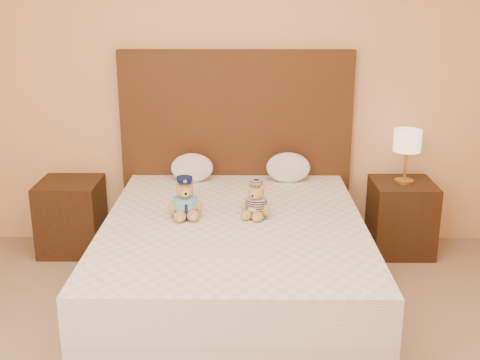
# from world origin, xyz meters

# --- Properties ---
(room_walls) EXTENTS (4.04, 4.52, 2.72)m
(room_walls) POSITION_xyz_m (0.00, 0.46, 1.81)
(room_walls) COLOR #F6C186
(room_walls) RESTS_ON ground
(bed) EXTENTS (1.60, 2.00, 0.55)m
(bed) POSITION_xyz_m (0.00, 1.20, 0.28)
(bed) COLOR white
(bed) RESTS_ON ground
(headboard) EXTENTS (1.75, 0.08, 1.50)m
(headboard) POSITION_xyz_m (0.00, 2.21, 0.75)
(headboard) COLOR #452414
(headboard) RESTS_ON ground
(nightstand_left) EXTENTS (0.45, 0.45, 0.55)m
(nightstand_left) POSITION_xyz_m (-1.25, 2.00, 0.28)
(nightstand_left) COLOR #361E11
(nightstand_left) RESTS_ON ground
(nightstand_right) EXTENTS (0.45, 0.45, 0.55)m
(nightstand_right) POSITION_xyz_m (1.25, 2.00, 0.28)
(nightstand_right) COLOR #361E11
(nightstand_right) RESTS_ON ground
(lamp) EXTENTS (0.20, 0.20, 0.40)m
(lamp) POSITION_xyz_m (1.25, 2.00, 0.85)
(lamp) COLOR gold
(lamp) RESTS_ON nightstand_right
(teddy_police) EXTENTS (0.26, 0.25, 0.26)m
(teddy_police) POSITION_xyz_m (-0.30, 1.26, 0.68)
(teddy_police) COLOR #B37F45
(teddy_police) RESTS_ON bed
(teddy_prisoner) EXTENTS (0.26, 0.26, 0.23)m
(teddy_prisoner) POSITION_xyz_m (0.14, 1.26, 0.66)
(teddy_prisoner) COLOR #B37F45
(teddy_prisoner) RESTS_ON bed
(pillow_left) EXTENTS (0.31, 0.20, 0.22)m
(pillow_left) POSITION_xyz_m (-0.33, 2.03, 0.66)
(pillow_left) COLOR white
(pillow_left) RESTS_ON bed
(pillow_right) EXTENTS (0.33, 0.21, 0.23)m
(pillow_right) POSITION_xyz_m (0.39, 2.03, 0.67)
(pillow_right) COLOR white
(pillow_right) RESTS_ON bed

